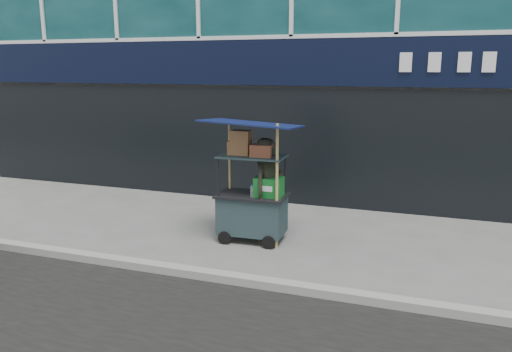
% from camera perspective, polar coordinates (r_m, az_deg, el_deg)
% --- Properties ---
extents(ground, '(80.00, 80.00, 0.00)m').
position_cam_1_polar(ground, '(7.11, -4.82, -11.03)').
color(ground, '#5E5E5A').
rests_on(ground, ground).
extents(curb, '(80.00, 0.18, 0.12)m').
position_cam_1_polar(curb, '(6.92, -5.52, -11.19)').
color(curb, gray).
rests_on(curb, ground).
extents(vendor_cart, '(1.54, 1.11, 2.03)m').
position_cam_1_polar(vendor_cart, '(8.14, -0.35, -2.62)').
color(vendor_cart, '#1C2A30').
rests_on(vendor_cart, ground).
extents(vendor_man, '(0.62, 0.74, 1.72)m').
position_cam_1_polar(vendor_man, '(8.03, 1.44, -1.74)').
color(vendor_man, black).
rests_on(vendor_man, ground).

